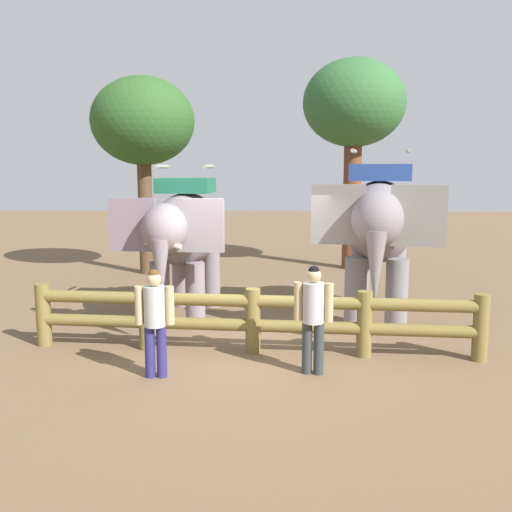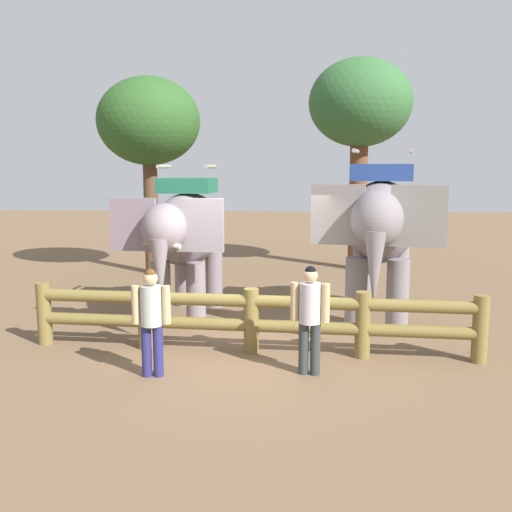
{
  "view_description": "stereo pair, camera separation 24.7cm",
  "coord_description": "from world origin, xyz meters",
  "px_view_note": "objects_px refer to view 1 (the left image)",
  "views": [
    {
      "loc": [
        0.43,
        -9.16,
        2.96
      ],
      "look_at": [
        0.0,
        0.99,
        1.4
      ],
      "focal_mm": 40.71,
      "sensor_mm": 36.0,
      "label": 1
    },
    {
      "loc": [
        0.68,
        -9.14,
        2.96
      ],
      "look_at": [
        0.0,
        0.99,
        1.4
      ],
      "focal_mm": 40.71,
      "sensor_mm": 36.0,
      "label": 2
    }
  ],
  "objects_px": {
    "tourist_woman_in_black": "(313,312)",
    "tree_back_center": "(143,123)",
    "elephant_near_left": "(184,233)",
    "log_fence": "(253,316)",
    "elephant_center": "(379,226)",
    "tourist_man_in_blue": "(155,315)",
    "tree_far_left": "(354,107)"
  },
  "relations": [
    {
      "from": "tourist_woman_in_black",
      "to": "tree_back_center",
      "type": "distance_m",
      "value": 9.5
    },
    {
      "from": "elephant_near_left",
      "to": "log_fence",
      "type": "bearing_deg",
      "value": -55.3
    },
    {
      "from": "elephant_center",
      "to": "tourist_woman_in_black",
      "type": "relative_size",
      "value": 2.47
    },
    {
      "from": "log_fence",
      "to": "tourist_woman_in_black",
      "type": "distance_m",
      "value": 1.33
    },
    {
      "from": "elephant_near_left",
      "to": "tourist_man_in_blue",
      "type": "distance_m",
      "value": 3.33
    },
    {
      "from": "tourist_woman_in_black",
      "to": "tree_far_left",
      "type": "height_order",
      "value": "tree_far_left"
    },
    {
      "from": "elephant_center",
      "to": "tourist_woman_in_black",
      "type": "height_order",
      "value": "elephant_center"
    },
    {
      "from": "elephant_center",
      "to": "tree_back_center",
      "type": "xyz_separation_m",
      "value": [
        -5.61,
        4.92,
        2.27
      ]
    },
    {
      "from": "elephant_center",
      "to": "tourist_woman_in_black",
      "type": "xyz_separation_m",
      "value": [
        -1.38,
        -2.96,
        -0.94
      ]
    },
    {
      "from": "elephant_center",
      "to": "tree_far_left",
      "type": "distance_m",
      "value": 6.58
    },
    {
      "from": "elephant_center",
      "to": "tourist_man_in_blue",
      "type": "height_order",
      "value": "elephant_center"
    },
    {
      "from": "elephant_center",
      "to": "tourist_man_in_blue",
      "type": "bearing_deg",
      "value": -138.54
    },
    {
      "from": "log_fence",
      "to": "tourist_woman_in_black",
      "type": "height_order",
      "value": "tourist_woman_in_black"
    },
    {
      "from": "tree_far_left",
      "to": "tree_back_center",
      "type": "height_order",
      "value": "tree_far_left"
    },
    {
      "from": "tree_back_center",
      "to": "tree_far_left",
      "type": "bearing_deg",
      "value": 10.15
    },
    {
      "from": "log_fence",
      "to": "elephant_center",
      "type": "distance_m",
      "value": 3.31
    },
    {
      "from": "tourist_man_in_blue",
      "to": "tree_back_center",
      "type": "height_order",
      "value": "tree_back_center"
    },
    {
      "from": "log_fence",
      "to": "elephant_center",
      "type": "xyz_separation_m",
      "value": [
        2.29,
        2.04,
        1.25
      ]
    },
    {
      "from": "tree_far_left",
      "to": "tree_back_center",
      "type": "distance_m",
      "value": 5.93
    },
    {
      "from": "elephant_center",
      "to": "elephant_near_left",
      "type": "bearing_deg",
      "value": 179.37
    },
    {
      "from": "elephant_center",
      "to": "tourist_woman_in_black",
      "type": "bearing_deg",
      "value": -115.02
    },
    {
      "from": "tourist_woman_in_black",
      "to": "tree_far_left",
      "type": "relative_size",
      "value": 0.26
    },
    {
      "from": "log_fence",
      "to": "tree_back_center",
      "type": "relative_size",
      "value": 1.35
    },
    {
      "from": "tourist_man_in_blue",
      "to": "tree_back_center",
      "type": "xyz_separation_m",
      "value": [
        -2.0,
        8.11,
        3.23
      ]
    },
    {
      "from": "elephant_near_left",
      "to": "tourist_man_in_blue",
      "type": "xyz_separation_m",
      "value": [
        0.11,
        -3.23,
        -0.79
      ]
    },
    {
      "from": "elephant_center",
      "to": "tree_far_left",
      "type": "bearing_deg",
      "value": 88.04
    },
    {
      "from": "elephant_near_left",
      "to": "elephant_center",
      "type": "height_order",
      "value": "elephant_center"
    },
    {
      "from": "log_fence",
      "to": "tourist_man_in_blue",
      "type": "xyz_separation_m",
      "value": [
        -1.32,
        -1.16,
        0.3
      ]
    },
    {
      "from": "elephant_near_left",
      "to": "elephant_center",
      "type": "relative_size",
      "value": 0.89
    },
    {
      "from": "log_fence",
      "to": "tree_far_left",
      "type": "relative_size",
      "value": 1.21
    },
    {
      "from": "tourist_man_in_blue",
      "to": "tree_far_left",
      "type": "relative_size",
      "value": 0.26
    },
    {
      "from": "tree_far_left",
      "to": "tree_back_center",
      "type": "bearing_deg",
      "value": -169.85
    }
  ]
}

